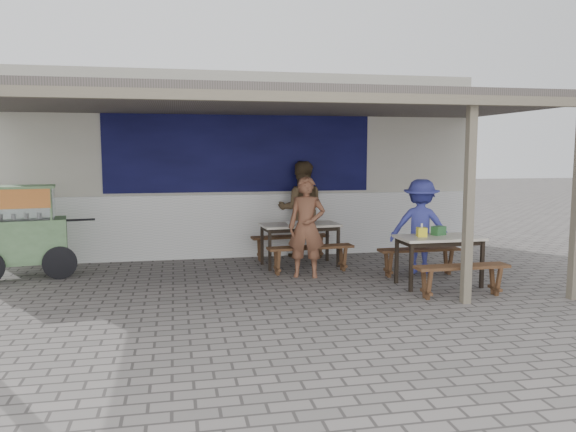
{
  "coord_description": "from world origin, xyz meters",
  "views": [
    {
      "loc": [
        -1.42,
        -7.59,
        2.02
      ],
      "look_at": [
        0.3,
        0.9,
        1.01
      ],
      "focal_mm": 35.0,
      "sensor_mm": 36.0,
      "label": 1
    }
  ],
  "objects_px": {
    "tissue_box": "(422,232)",
    "donation_box": "(439,231)",
    "bench_left_wall": "(290,242)",
    "patron_wall_side": "(301,209)",
    "patron_right_table": "(421,226)",
    "vendor_cart": "(23,228)",
    "bench_left_street": "(311,253)",
    "patron_street_side": "(307,227)",
    "condiment_bowl": "(292,223)",
    "table_right": "(439,242)",
    "condiment_jar": "(310,219)",
    "table_left": "(300,228)",
    "bench_right_street": "(462,274)",
    "bench_right_wall": "(419,255)"
  },
  "relations": [
    {
      "from": "tissue_box",
      "to": "donation_box",
      "type": "xyz_separation_m",
      "value": [
        0.32,
        0.09,
        -0.0
      ]
    },
    {
      "from": "bench_right_street",
      "to": "bench_left_wall",
      "type": "bearing_deg",
      "value": 119.21
    },
    {
      "from": "bench_left_wall",
      "to": "vendor_cart",
      "type": "distance_m",
      "value": 4.55
    },
    {
      "from": "bench_left_wall",
      "to": "tissue_box",
      "type": "bearing_deg",
      "value": -62.83
    },
    {
      "from": "table_left",
      "to": "patron_right_table",
      "type": "height_order",
      "value": "patron_right_table"
    },
    {
      "from": "patron_wall_side",
      "to": "condiment_jar",
      "type": "distance_m",
      "value": 0.64
    },
    {
      "from": "bench_right_street",
      "to": "condiment_jar",
      "type": "height_order",
      "value": "condiment_jar"
    },
    {
      "from": "vendor_cart",
      "to": "patron_right_table",
      "type": "height_order",
      "value": "patron_right_table"
    },
    {
      "from": "bench_left_street",
      "to": "bench_right_street",
      "type": "distance_m",
      "value": 2.57
    },
    {
      "from": "bench_left_wall",
      "to": "patron_street_side",
      "type": "relative_size",
      "value": 0.91
    },
    {
      "from": "bench_left_wall",
      "to": "bench_right_street",
      "type": "bearing_deg",
      "value": -65.3
    },
    {
      "from": "bench_right_wall",
      "to": "vendor_cart",
      "type": "height_order",
      "value": "vendor_cart"
    },
    {
      "from": "patron_right_table",
      "to": "tissue_box",
      "type": "height_order",
      "value": "patron_right_table"
    },
    {
      "from": "bench_right_wall",
      "to": "patron_right_table",
      "type": "distance_m",
      "value": 0.5
    },
    {
      "from": "table_right",
      "to": "condiment_bowl",
      "type": "xyz_separation_m",
      "value": [
        -1.88,
        1.79,
        0.11
      ]
    },
    {
      "from": "patron_right_table",
      "to": "table_left",
      "type": "bearing_deg",
      "value": 2.89
    },
    {
      "from": "patron_street_side",
      "to": "patron_wall_side",
      "type": "distance_m",
      "value": 1.72
    },
    {
      "from": "vendor_cart",
      "to": "tissue_box",
      "type": "bearing_deg",
      "value": -26.04
    },
    {
      "from": "bench_right_street",
      "to": "patron_wall_side",
      "type": "distance_m",
      "value": 3.73
    },
    {
      "from": "patron_right_table",
      "to": "vendor_cart",
      "type": "bearing_deg",
      "value": 22.13
    },
    {
      "from": "vendor_cart",
      "to": "patron_wall_side",
      "type": "bearing_deg",
      "value": 0.69
    },
    {
      "from": "bench_left_wall",
      "to": "condiment_bowl",
      "type": "height_order",
      "value": "condiment_bowl"
    },
    {
      "from": "tissue_box",
      "to": "condiment_bowl",
      "type": "bearing_deg",
      "value": 132.62
    },
    {
      "from": "patron_wall_side",
      "to": "tissue_box",
      "type": "bearing_deg",
      "value": 124.9
    },
    {
      "from": "tissue_box",
      "to": "patron_right_table",
      "type": "bearing_deg",
      "value": 66.17
    },
    {
      "from": "vendor_cart",
      "to": "patron_right_table",
      "type": "xyz_separation_m",
      "value": [
        6.36,
        -0.93,
        -0.02
      ]
    },
    {
      "from": "bench_right_street",
      "to": "patron_wall_side",
      "type": "relative_size",
      "value": 0.73
    },
    {
      "from": "table_left",
      "to": "patron_right_table",
      "type": "distance_m",
      "value": 2.07
    },
    {
      "from": "donation_box",
      "to": "bench_left_street",
      "type": "bearing_deg",
      "value": 146.97
    },
    {
      "from": "donation_box",
      "to": "bench_left_wall",
      "type": "bearing_deg",
      "value": 128.13
    },
    {
      "from": "table_right",
      "to": "vendor_cart",
      "type": "height_order",
      "value": "vendor_cart"
    },
    {
      "from": "patron_right_table",
      "to": "condiment_jar",
      "type": "bearing_deg",
      "value": -5.25
    },
    {
      "from": "vendor_cart",
      "to": "patron_wall_side",
      "type": "distance_m",
      "value": 4.81
    },
    {
      "from": "bench_left_wall",
      "to": "bench_right_wall",
      "type": "bearing_deg",
      "value": -49.61
    },
    {
      "from": "bench_right_wall",
      "to": "donation_box",
      "type": "distance_m",
      "value": 0.75
    },
    {
      "from": "table_left",
      "to": "bench_right_street",
      "type": "height_order",
      "value": "table_left"
    },
    {
      "from": "bench_left_wall",
      "to": "donation_box",
      "type": "xyz_separation_m",
      "value": [
        1.82,
        -2.32,
        0.48
      ]
    },
    {
      "from": "bench_right_wall",
      "to": "bench_right_street",
      "type": "bearing_deg",
      "value": -90.0
    },
    {
      "from": "table_left",
      "to": "condiment_bowl",
      "type": "distance_m",
      "value": 0.2
    },
    {
      "from": "patron_wall_side",
      "to": "bench_left_wall",
      "type": "bearing_deg",
      "value": 49.31
    },
    {
      "from": "patron_street_side",
      "to": "bench_left_street",
      "type": "bearing_deg",
      "value": 80.82
    },
    {
      "from": "bench_left_street",
      "to": "donation_box",
      "type": "distance_m",
      "value": 2.11
    },
    {
      "from": "bench_right_street",
      "to": "table_left",
      "type": "bearing_deg",
      "value": 123.92
    },
    {
      "from": "bench_right_wall",
      "to": "condiment_jar",
      "type": "xyz_separation_m",
      "value": [
        -1.49,
        1.35,
        0.47
      ]
    },
    {
      "from": "patron_wall_side",
      "to": "vendor_cart",
      "type": "bearing_deg",
      "value": 19.65
    },
    {
      "from": "patron_right_table",
      "to": "table_right",
      "type": "bearing_deg",
      "value": 113.4
    },
    {
      "from": "bench_left_street",
      "to": "patron_street_side",
      "type": "bearing_deg",
      "value": -121.12
    },
    {
      "from": "bench_left_wall",
      "to": "table_right",
      "type": "height_order",
      "value": "table_right"
    },
    {
      "from": "bench_left_street",
      "to": "condiment_jar",
      "type": "bearing_deg",
      "value": 72.13
    },
    {
      "from": "bench_left_wall",
      "to": "patron_wall_side",
      "type": "bearing_deg",
      "value": 35.0
    }
  ]
}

